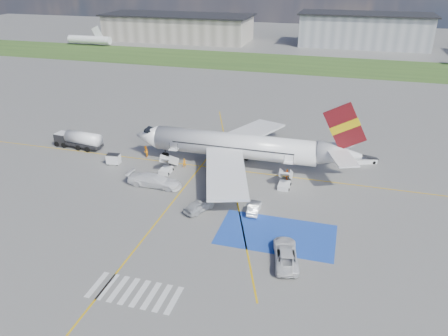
# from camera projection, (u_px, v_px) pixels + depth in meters

# --- Properties ---
(ground) EXTENTS (400.00, 400.00, 0.00)m
(ground) POSITION_uv_depth(u_px,v_px,m) (208.00, 207.00, 58.51)
(ground) COLOR #60605E
(ground) RESTS_ON ground
(grass_strip) EXTENTS (400.00, 30.00, 0.01)m
(grass_strip) POSITION_uv_depth(u_px,v_px,m) (298.00, 64.00, 141.15)
(grass_strip) COLOR #2D4C1E
(grass_strip) RESTS_ON ground
(taxiway_line_main) EXTENTS (120.00, 0.20, 0.01)m
(taxiway_line_main) POSITION_uv_depth(u_px,v_px,m) (231.00, 170.00, 68.95)
(taxiway_line_main) COLOR gold
(taxiway_line_main) RESTS_ON ground
(taxiway_line_cross) EXTENTS (0.20, 60.00, 0.01)m
(taxiway_line_cross) POSITION_uv_depth(u_px,v_px,m) (141.00, 242.00, 51.05)
(taxiway_line_cross) COLOR gold
(taxiway_line_cross) RESTS_ON ground
(taxiway_line_diag) EXTENTS (20.71, 56.45, 0.01)m
(taxiway_line_diag) POSITION_uv_depth(u_px,v_px,m) (231.00, 170.00, 68.95)
(taxiway_line_diag) COLOR gold
(taxiway_line_diag) RESTS_ON ground
(staging_box) EXTENTS (14.00, 8.00, 0.01)m
(staging_box) POSITION_uv_depth(u_px,v_px,m) (276.00, 234.00, 52.54)
(staging_box) COLOR #1B42A7
(staging_box) RESTS_ON ground
(crosswalk) EXTENTS (9.00, 4.00, 0.01)m
(crosswalk) POSITION_uv_depth(u_px,v_px,m) (135.00, 292.00, 43.29)
(crosswalk) COLOR silver
(crosswalk) RESTS_ON ground
(terminal_west) EXTENTS (60.00, 22.00, 10.00)m
(terminal_west) POSITION_uv_depth(u_px,v_px,m) (178.00, 28.00, 183.17)
(terminal_west) COLOR gray
(terminal_west) RESTS_ON ground
(terminal_centre) EXTENTS (48.00, 18.00, 12.00)m
(terminal_centre) POSITION_uv_depth(u_px,v_px,m) (364.00, 31.00, 168.42)
(terminal_centre) COLOR gray
(terminal_centre) RESTS_ON ground
(airliner) EXTENTS (36.81, 32.95, 11.92)m
(airliner) POSITION_uv_depth(u_px,v_px,m) (244.00, 146.00, 68.87)
(airliner) COLOR silver
(airliner) RESTS_ON ground
(airstairs_fwd) EXTENTS (1.90, 5.20, 3.60)m
(airstairs_fwd) POSITION_uv_depth(u_px,v_px,m) (167.00, 168.00, 68.18)
(airstairs_fwd) COLOR silver
(airstairs_fwd) RESTS_ON ground
(airstairs_aft) EXTENTS (1.90, 5.20, 3.60)m
(airstairs_aft) POSITION_uv_depth(u_px,v_px,m) (285.00, 183.00, 63.57)
(airstairs_aft) COLOR silver
(airstairs_aft) RESTS_ON ground
(fuel_tanker) EXTENTS (9.13, 3.35, 3.05)m
(fuel_tanker) POSITION_uv_depth(u_px,v_px,m) (79.00, 141.00, 76.71)
(fuel_tanker) COLOR black
(fuel_tanker) RESTS_ON ground
(gpu_cart) EXTENTS (2.26, 1.60, 1.76)m
(gpu_cart) POSITION_uv_depth(u_px,v_px,m) (114.00, 160.00, 70.58)
(gpu_cart) COLOR silver
(gpu_cart) RESTS_ON ground
(belt_loader) EXTENTS (4.70, 2.96, 1.37)m
(belt_loader) POSITION_uv_depth(u_px,v_px,m) (363.00, 161.00, 71.24)
(belt_loader) COLOR silver
(belt_loader) RESTS_ON ground
(car_silver_a) EXTENTS (3.68, 4.87, 1.55)m
(car_silver_a) POSITION_uv_depth(u_px,v_px,m) (199.00, 206.00, 57.22)
(car_silver_a) COLOR #ABAEB2
(car_silver_a) RESTS_ON ground
(car_silver_b) EXTENTS (1.54, 4.07, 1.33)m
(car_silver_b) POSITION_uv_depth(u_px,v_px,m) (254.00, 208.00, 57.00)
(car_silver_b) COLOR silver
(car_silver_b) RESTS_ON ground
(van_white_a) EXTENTS (3.59, 5.81, 2.03)m
(van_white_a) POSITION_uv_depth(u_px,v_px,m) (286.00, 252.00, 47.61)
(van_white_a) COLOR silver
(van_white_a) RESTS_ON ground
(van_white_b) EXTENTS (6.21, 2.67, 2.41)m
(van_white_b) POSITION_uv_depth(u_px,v_px,m) (154.00, 179.00, 63.46)
(van_white_b) COLOR white
(van_white_b) RESTS_ON ground
(crew_fwd) EXTENTS (0.66, 0.56, 1.53)m
(crew_fwd) POSITION_uv_depth(u_px,v_px,m) (184.00, 163.00, 69.40)
(crew_fwd) COLOR orange
(crew_fwd) RESTS_ON ground
(crew_nose) EXTENTS (0.90, 1.07, 1.96)m
(crew_nose) POSITION_uv_depth(u_px,v_px,m) (146.00, 152.00, 73.15)
(crew_nose) COLOR orange
(crew_nose) RESTS_ON ground
(crew_aft) EXTENTS (0.88, 1.04, 1.67)m
(crew_aft) POSITION_uv_depth(u_px,v_px,m) (287.00, 175.00, 65.52)
(crew_aft) COLOR #E5530C
(crew_aft) RESTS_ON ground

